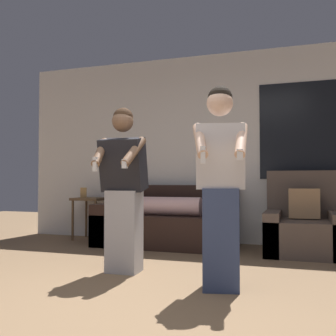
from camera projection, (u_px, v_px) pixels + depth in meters
ground_plane at (122, 318)px, 2.50m from camera, size 14.00×14.00×0.00m
wall_back at (220, 147)px, 5.61m from camera, size 6.04×0.07×2.70m
couch at (167, 223)px, 5.32m from camera, size 1.85×0.88×0.81m
armchair at (304, 227)px, 4.75m from camera, size 0.91×0.94×1.01m
side_table at (91, 204)px, 5.90m from camera, size 0.46×0.47×0.77m
person_left at (123, 189)px, 3.77m from camera, size 0.48×0.50×1.58m
person_right at (220, 185)px, 3.17m from camera, size 0.46×0.53×1.65m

